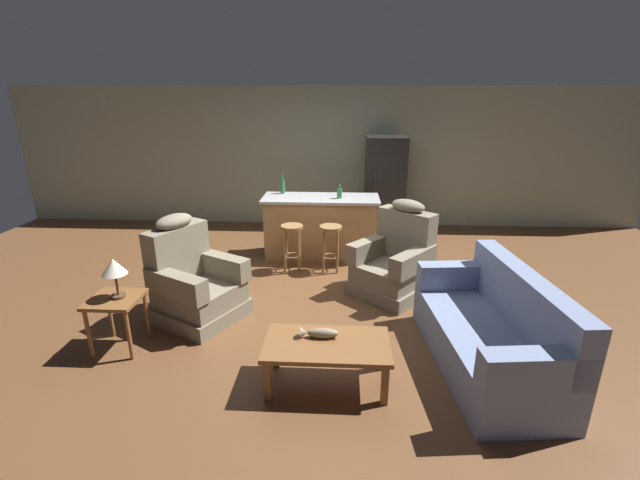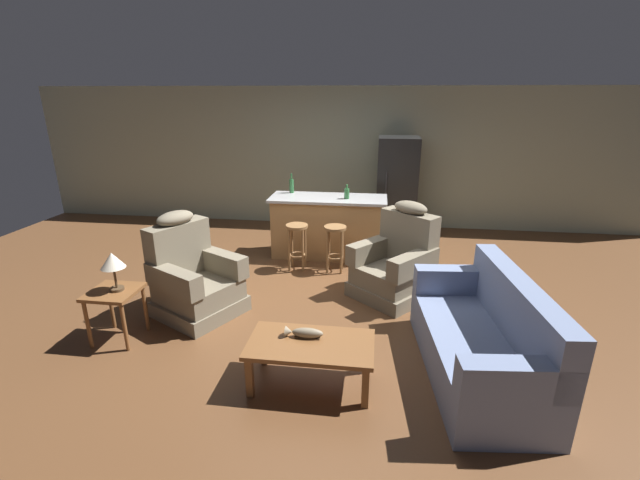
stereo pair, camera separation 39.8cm
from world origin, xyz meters
name	(u,v)px [view 2 (the right image)]	position (x,y,z in m)	size (l,w,h in m)	color
ground_plane	(316,291)	(0.00, 0.00, 0.00)	(12.00, 12.00, 0.00)	brown
back_wall	(339,158)	(0.00, 3.12, 1.30)	(12.00, 0.05, 2.60)	#9EA88E
coffee_table	(311,348)	(0.23, -1.87, 0.36)	(1.10, 0.60, 0.42)	brown
fish_figurine	(304,333)	(0.15, -1.80, 0.46)	(0.34, 0.10, 0.10)	#4C3823
couch	(483,341)	(1.76, -1.51, 0.34)	(1.03, 1.97, 0.94)	#707FA3
recliner_near_lamp	(193,279)	(-1.34, -0.73, 0.42)	(1.14, 1.14, 1.20)	#756B56
recliner_near_island	(396,264)	(1.03, 0.05, 0.42)	(1.18, 1.18, 1.20)	#756B56
end_table	(115,299)	(-1.89, -1.41, 0.46)	(0.48, 0.48, 0.56)	brown
table_lamp	(113,262)	(-1.85, -1.40, 0.87)	(0.24, 0.24, 0.41)	#4C3823
kitchen_island	(328,226)	(0.00, 1.35, 0.48)	(1.80, 0.70, 0.95)	#AD7F4C
bar_stool_left	(297,238)	(-0.38, 0.72, 0.47)	(0.32, 0.32, 0.68)	olive
bar_stool_right	(335,240)	(0.18, 0.72, 0.47)	(0.32, 0.32, 0.68)	olive
refrigerator	(397,188)	(1.08, 2.55, 0.88)	(0.70, 0.69, 1.76)	black
bottle_tall_green	(292,186)	(-0.62, 1.58, 1.07)	(0.07, 0.07, 0.31)	#2D6B38
bottle_short_amber	(347,193)	(0.29, 1.30, 1.03)	(0.08, 0.08, 0.22)	#2D6B38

